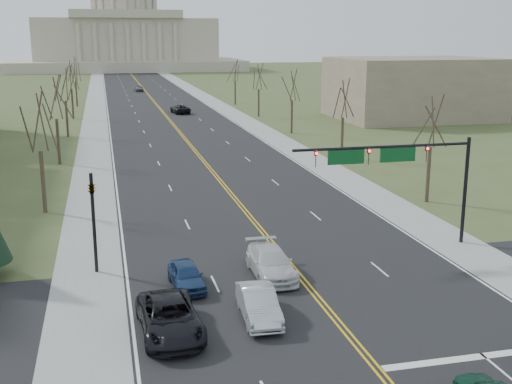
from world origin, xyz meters
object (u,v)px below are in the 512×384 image
car_far_nb (180,109)px  car_sb_outer_second (186,275)px  signal_mast (397,162)px  car_sb_outer_lead (170,318)px  car_far_sb (139,88)px  car_sb_inner_second (271,263)px  signal_left (93,212)px  car_sb_inner_lead (259,304)px

car_far_nb → car_sb_outer_second: bearing=75.6°
car_sb_outer_second → car_far_nb: 82.36m
signal_mast → car_far_nb: bearing=93.4°
car_sb_outer_lead → car_far_sb: (6.46, 135.28, -0.03)m
signal_mast → car_sb_inner_second: (-9.06, -3.01, -4.95)m
signal_mast → car_far_sb: bearing=94.1°
signal_left → car_far_nb: (14.37, 78.15, -2.91)m
car_far_sb → car_sb_outer_lead: bearing=-98.2°
car_far_nb → car_far_sb: size_ratio=1.24×
car_sb_outer_lead → car_far_sb: 135.44m
car_sb_outer_second → car_far_sb: size_ratio=0.90×
signal_left → car_far_sb: bearing=85.5°
signal_mast → signal_left: (-18.95, 0.00, -2.05)m
signal_left → car_sb_outer_lead: 10.18m
signal_left → car_far_nb: size_ratio=1.05×
car_sb_outer_lead → signal_left: bearing=107.4°
signal_left → car_sb_outer_second: bearing=-36.9°
signal_left → car_sb_outer_lead: (3.38, -9.16, -2.89)m
car_sb_inner_second → car_far_sb: bearing=90.8°
car_sb_inner_lead → car_sb_inner_second: bearing=72.0°
signal_mast → car_sb_inner_lead: bearing=-142.6°
signal_mast → car_sb_inner_lead: signal_mast is taller
car_sb_outer_lead → signal_mast: bearing=27.6°
signal_mast → car_sb_outer_lead: size_ratio=2.07×
car_sb_outer_lead → car_sb_inner_lead: bearing=5.4°
car_sb_outer_lead → car_far_sb: car_sb_outer_lead is taller
signal_mast → car_sb_outer_lead: 18.72m
car_sb_outer_lead → car_sb_inner_second: car_sb_outer_lead is taller
car_sb_outer_second → car_far_sb: 129.88m
signal_left → car_sb_inner_lead: 11.92m
car_sb_inner_lead → car_sb_inner_second: size_ratio=0.85×
car_sb_outer_second → car_far_nb: size_ratio=0.72×
signal_left → car_sb_inner_second: size_ratio=1.09×
signal_mast → car_far_sb: (-9.10, 126.12, -4.96)m
car_sb_inner_lead → car_far_sb: 134.65m
signal_left → car_sb_inner_second: (9.89, -3.01, -2.90)m
signal_mast → car_sb_outer_second: signal_mast is taller
signal_mast → car_sb_inner_second: size_ratio=2.19×
signal_mast → signal_left: size_ratio=2.02×
car_sb_inner_lead → car_sb_outer_lead: car_sb_outer_lead is taller
signal_mast → car_far_nb: signal_mast is taller
signal_mast → car_sb_outer_lead: bearing=-149.5°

